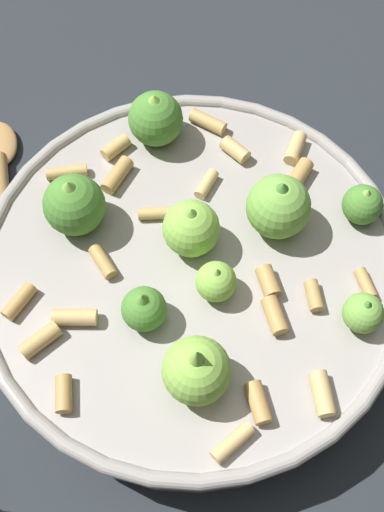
# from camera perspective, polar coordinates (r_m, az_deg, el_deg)

# --- Properties ---
(ground_plane) EXTENTS (2.40, 2.40, 0.00)m
(ground_plane) POSITION_cam_1_polar(r_m,az_deg,el_deg) (0.51, -0.00, -3.22)
(ground_plane) COLOR #23282D
(cooking_pan) EXTENTS (0.32, 0.32, 0.11)m
(cooking_pan) POSITION_cam_1_polar(r_m,az_deg,el_deg) (0.48, 0.04, -1.35)
(cooking_pan) COLOR #9E9993
(cooking_pan) RESTS_ON ground
(wooden_spoon) EXTENTS (0.21, 0.06, 0.02)m
(wooden_spoon) POSITION_cam_1_polar(r_m,az_deg,el_deg) (0.57, -16.75, 4.43)
(wooden_spoon) COLOR #B2844C
(wooden_spoon) RESTS_ON ground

